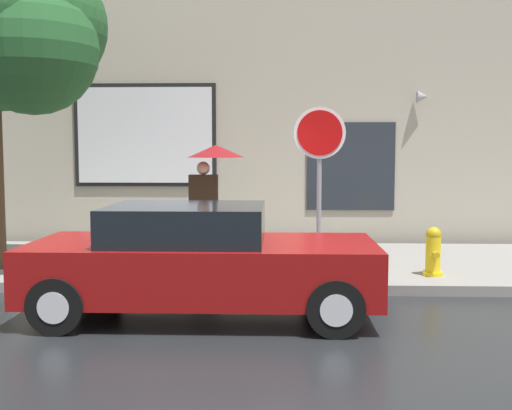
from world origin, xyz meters
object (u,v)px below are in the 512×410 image
pedestrian_with_umbrella (212,168)px  street_tree (0,30)px  parked_car (200,261)px  fire_hydrant (433,252)px  stop_sign (319,157)px

pedestrian_with_umbrella → street_tree: 3.98m
pedestrian_with_umbrella → street_tree: street_tree is taller
parked_car → pedestrian_with_umbrella: (-0.21, 3.36, 1.04)m
parked_car → street_tree: (-3.33, 2.11, 3.19)m
pedestrian_with_umbrella → street_tree: bearing=-158.1°
parked_car → street_tree: size_ratio=0.81×
street_tree → parked_car: bearing=-32.4°
fire_hydrant → street_tree: 7.41m
parked_car → pedestrian_with_umbrella: bearing=93.6°
pedestrian_with_umbrella → street_tree: (-3.11, -1.25, 2.15)m
parked_car → pedestrian_with_umbrella: 3.53m
fire_hydrant → parked_car: bearing=-150.4°
parked_car → fire_hydrant: 3.77m
pedestrian_with_umbrella → stop_sign: (1.76, -1.65, 0.21)m
fire_hydrant → stop_sign: stop_sign is taller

